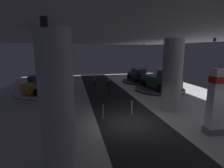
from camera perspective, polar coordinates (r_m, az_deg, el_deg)
ground at (r=11.89m, az=6.28°, el=-12.37°), size 24.00×44.00×0.06m
ceiling_with_spotlights at (r=10.92m, az=6.94°, el=15.49°), size 24.00×44.00×0.39m
column_right at (r=14.25m, az=18.90°, el=2.69°), size 1.48×1.48×5.50m
column_left at (r=7.19m, az=-17.44°, el=-5.32°), size 1.34×1.34×5.50m
brand_sign_pylon at (r=11.39m, az=31.26°, el=-4.63°), size 1.29×0.70×3.73m
display_platform_far_left at (r=20.06m, az=-20.92°, el=-2.65°), size 6.09×6.09×0.27m
display_car_far_left at (r=19.89m, az=-21.02°, el=-0.17°), size 4.41×4.03×1.71m
display_platform_far_right at (r=21.17m, az=15.09°, el=-1.58°), size 5.68×5.68×0.26m
pickup_truck_far_right at (r=20.70m, az=15.71°, el=1.07°), size 3.00×5.45×2.30m
display_platform_deep_right at (r=25.68m, az=8.44°, el=0.92°), size 4.62×4.62×0.25m
display_car_deep_right at (r=25.50m, az=8.52°, el=2.84°), size 2.26×4.26×1.71m
display_platform_deep_left at (r=24.60m, az=-20.30°, el=-0.09°), size 5.21×5.21×0.28m
display_car_deep_left at (r=24.45m, az=-20.51°, el=1.95°), size 4.25×2.23×1.71m
visitor_walking_near at (r=18.66m, az=-1.02°, el=-0.51°), size 0.32×0.32×1.59m
visitor_walking_far at (r=22.10m, az=-5.64°, el=1.31°), size 0.32×0.32×1.59m
stanchion_a at (r=13.17m, az=6.41°, el=-8.11°), size 0.28×0.28×1.01m
stanchion_b at (r=12.35m, az=-2.90°, el=-9.41°), size 0.28×0.28×1.01m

